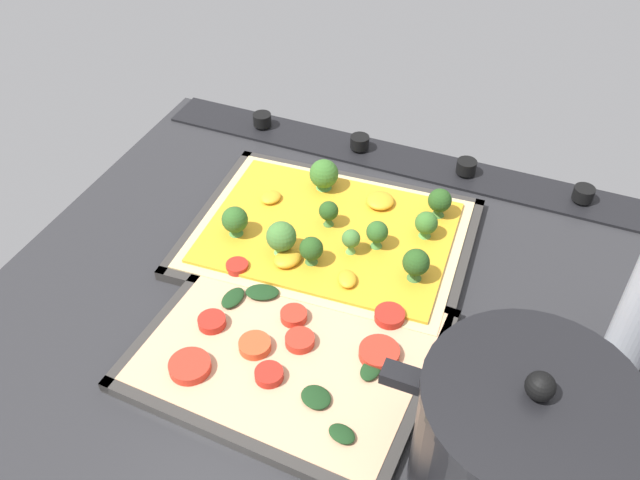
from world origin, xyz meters
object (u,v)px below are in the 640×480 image
Objects in this scene: baking_tray_back at (289,351)px; cooking_pot at (520,443)px; veggie_pizza_back at (288,346)px; baking_tray_front at (329,240)px; broccoli_pizza at (332,231)px.

cooking_pot is (-24.53, 6.23, 6.63)cm from baking_tray_back.
cooking_pot is (-24.60, 6.26, 5.88)cm from veggie_pizza_back.
baking_tray_back is at bearing 98.30° from baking_tray_front.
baking_tray_front is at bearing -41.95° from cooking_pot.
baking_tray_front is at bearing 3.41° from broccoli_pizza.
veggie_pizza_back is (-2.28, 18.18, -0.76)cm from broccoli_pizza.
veggie_pizza_back is 26.06cm from cooking_pot.
veggie_pizza_back is at bearing 98.09° from baking_tray_front.
broccoli_pizza is (-0.30, -0.02, 1.51)cm from baking_tray_front.
broccoli_pizza is at bearing -42.29° from cooking_pot.
cooking_pot is (-26.88, 24.45, 5.12)cm from broccoli_pizza.
baking_tray_back is 0.75cm from veggie_pizza_back.
broccoli_pizza is 18.34cm from veggie_pizza_back.
broccoli_pizza is at bearing -82.86° from veggie_pizza_back.
baking_tray_front is 1.46× the size of cooking_pot.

